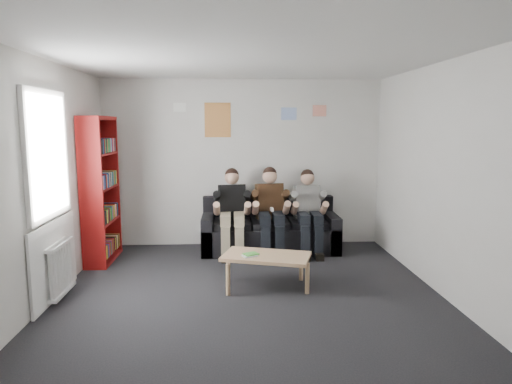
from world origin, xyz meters
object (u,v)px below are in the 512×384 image
bookshelf (101,190)px  coffee_table (266,259)px  person_middle (271,212)px  sofa (269,231)px  person_right (309,212)px  person_left (232,212)px

bookshelf → coffee_table: bearing=-28.3°
bookshelf → person_middle: bearing=6.1°
sofa → coffee_table: sofa is taller
bookshelf → person_right: bearing=5.1°
person_left → person_right: bearing=-8.4°
person_left → person_middle: (0.59, -0.00, 0.01)m
person_right → bookshelf: bearing=178.4°
coffee_table → person_left: person_left is taller
bookshelf → coffee_table: bookshelf is taller
sofa → bookshelf: bearing=-169.9°
person_left → coffee_table: bearing=-83.3°
sofa → person_right: bearing=-18.3°
sofa → bookshelf: bookshelf is taller
person_left → person_middle: bearing=-8.6°
bookshelf → sofa: bearing=10.6°
bookshelf → person_left: bookshelf is taller
sofa → person_left: size_ratio=1.61×
bookshelf → person_left: bearing=7.9°
bookshelf → person_right: (3.06, 0.24, -0.41)m
bookshelf → person_left: 1.94m
coffee_table → sofa: bearing=83.8°
coffee_table → person_left: 1.59m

